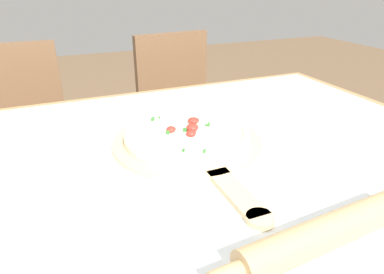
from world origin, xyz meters
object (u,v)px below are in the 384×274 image
object	(u,v)px
pizza_peel	(190,144)
chair_right	(181,111)
rolling_pin	(332,230)
pizza	(187,134)
chair_left	(22,135)

from	to	relation	value
pizza_peel	chair_right	xyz separation A→B (m)	(0.29, 0.82, -0.25)
pizza_peel	chair_right	size ratio (longest dim) A/B	0.61
rolling_pin	pizza_peel	bearing A→B (deg)	100.18
pizza	rolling_pin	bearing A→B (deg)	-80.29
pizza	rolling_pin	xyz separation A→B (m)	(0.07, -0.41, 0.00)
pizza_peel	pizza	distance (m)	0.03
rolling_pin	chair_right	bearing A→B (deg)	79.75
pizza_peel	pizza	xyz separation A→B (m)	(0.00, 0.02, 0.02)
pizza_peel	rolling_pin	world-z (taller)	rolling_pin
rolling_pin	chair_left	size ratio (longest dim) A/B	0.49
pizza	chair_left	xyz separation A→B (m)	(-0.44, 0.80, -0.27)
chair_left	pizza	bearing A→B (deg)	-59.50
pizza	rolling_pin	world-z (taller)	rolling_pin
pizza_peel	chair_left	distance (m)	0.96
pizza_peel	rolling_pin	distance (m)	0.40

